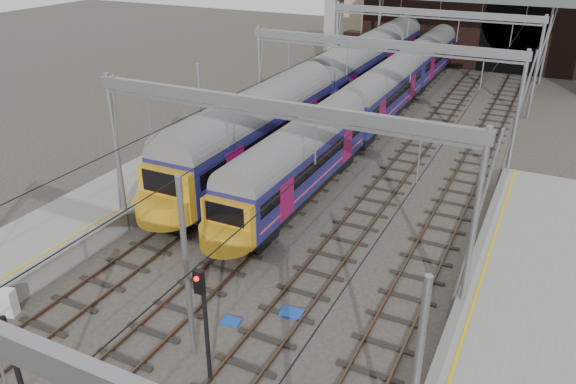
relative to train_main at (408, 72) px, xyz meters
The scene contains 12 objects.
platform_left 35.99m from the train_main, 103.15° to the right, with size 4.32×55.00×1.12m.
tracks 22.72m from the train_main, 84.92° to the right, with size 14.40×80.00×0.22m.
overhead_line 16.68m from the train_main, 82.88° to the right, with size 16.80×80.00×8.00m.
retaining_wall 14.95m from the train_main, 76.73° to the left, with size 28.00×2.75×9.00m.
overbridge 10.01m from the train_main, 76.75° to the left, with size 28.00×3.00×9.25m.
train_main is the anchor object (origin of this frame).
train_second 4.65m from the train_main, 149.45° to the right, with size 3.09×53.50×5.21m.
signal_near_left 40.84m from the train_main, 90.02° to the right, with size 0.36×0.46×4.79m.
signal_near_centre 36.59m from the train_main, 84.89° to the right, with size 0.33×0.46×4.54m.
relay_cabinet 37.35m from the train_main, 98.94° to the right, with size 0.57×0.48×1.14m, color silver.
equip_cover_a 33.58m from the train_main, 86.11° to the right, with size 0.74×0.52×0.09m, color #1744B0.
equip_cover_b 32.29m from the train_main, 82.55° to the right, with size 0.91×0.64×0.11m, color #1744B0.
Camera 1 is at (9.96, -10.61, 13.97)m, focal length 35.00 mm.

